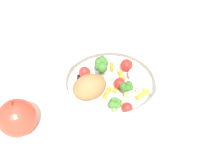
{
  "coord_description": "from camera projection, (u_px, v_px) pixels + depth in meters",
  "views": [
    {
      "loc": [
        0.4,
        0.2,
        0.47
      ],
      "look_at": [
        0.02,
        -0.01,
        0.03
      ],
      "focal_mm": 42.25,
      "sensor_mm": 36.0,
      "label": 1
    }
  ],
  "objects": [
    {
      "name": "ground_plane",
      "position": [
        119.0,
        90.0,
        0.65
      ],
      "size": [
        2.4,
        2.4,
        0.0
      ],
      "primitive_type": "plane",
      "color": "silver"
    },
    {
      "name": "food_container",
      "position": [
        110.0,
        83.0,
        0.62
      ],
      "size": [
        0.23,
        0.23,
        0.07
      ],
      "color": "white",
      "rests_on": "ground_plane"
    },
    {
      "name": "loose_apple",
      "position": [
        17.0,
        118.0,
        0.54
      ],
      "size": [
        0.08,
        0.08,
        0.09
      ],
      "color": "#BC3828",
      "rests_on": "ground_plane"
    }
  ]
}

